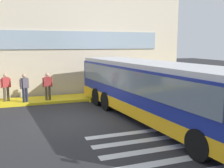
{
  "coord_description": "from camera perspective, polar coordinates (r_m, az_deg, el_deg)",
  "views": [
    {
      "loc": [
        -2.33,
        -11.42,
        3.51
      ],
      "look_at": [
        2.01,
        0.85,
        1.5
      ],
      "focal_mm": 41.13,
      "sensor_mm": 36.0,
      "label": 1
    }
  ],
  "objects": [
    {
      "name": "safety_bollard_yellow",
      "position": [
        15.82,
        -4.83,
        -2.41
      ],
      "size": [
        0.18,
        0.18,
        0.9
      ],
      "primitive_type": "cylinder",
      "color": "yellow",
      "rests_on": "ground"
    },
    {
      "name": "terminal_building",
      "position": [
        23.05,
        -15.6,
        9.3
      ],
      "size": [
        20.3,
        13.8,
        7.71
      ],
      "color": "beige",
      "rests_on": "ground"
    },
    {
      "name": "ground_plane",
      "position": [
        12.18,
        -7.7,
        -8.11
      ],
      "size": [
        80.0,
        90.0,
        0.02
      ],
      "primitive_type": "cube",
      "color": "#2B2B2D",
      "rests_on": "ground"
    },
    {
      "name": "passenger_at_curb_edge",
      "position": [
        16.06,
        -14.13,
        -0.19
      ],
      "size": [
        0.59,
        0.26,
        1.68
      ],
      "color": "#4C4233",
      "rests_on": "boarding_curb"
    },
    {
      "name": "bay_paint_stripes",
      "position": [
        9.12,
        10.9,
        -13.99
      ],
      "size": [
        4.4,
        3.96,
        0.01
      ],
      "color": "silver",
      "rests_on": "ground"
    },
    {
      "name": "passenger_by_doorway",
      "position": [
        15.84,
        -18.92,
        -0.4
      ],
      "size": [
        0.52,
        0.5,
        1.68
      ],
      "color": "#1E2338",
      "rests_on": "boarding_curb"
    },
    {
      "name": "bus_main_foreground",
      "position": [
        11.92,
        9.38,
        -1.85
      ],
      "size": [
        3.87,
        12.16,
        2.7
      ],
      "color": "navy",
      "rests_on": "ground"
    },
    {
      "name": "passenger_near_column",
      "position": [
        16.47,
        -22.54,
        -0.38
      ],
      "size": [
        0.57,
        0.32,
        1.68
      ],
      "color": "#4C4233",
      "rests_on": "boarding_curb"
    },
    {
      "name": "boarding_curb",
      "position": [
        16.74,
        -11.1,
        -3.23
      ],
      "size": [
        22.5,
        2.0,
        0.15
      ],
      "primitive_type": "cube",
      "color": "yellow",
      "rests_on": "ground"
    }
  ]
}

